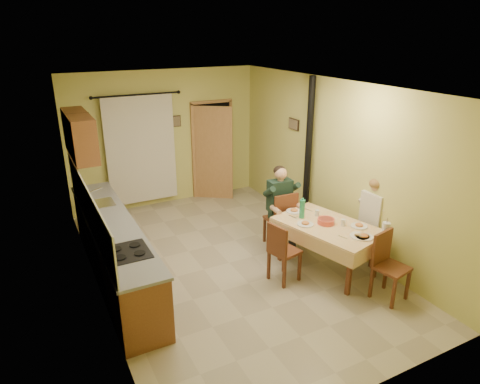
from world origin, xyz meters
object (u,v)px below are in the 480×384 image
chair_left (284,263)px  stove_flue (307,175)px  chair_near (389,280)px  chair_right (372,244)px  dining_table (327,247)px  man_far (281,198)px  chair_far (280,229)px  man_right (375,210)px

chair_left → stove_flue: size_ratio=0.34×
chair_near → chair_right: chair_near is taller
dining_table → man_far: 1.16m
chair_near → chair_far: bearing=-88.3°
chair_far → man_far: bearing=90.0°
dining_table → stove_flue: stove_flue is taller
man_right → chair_right: bearing=-90.0°
chair_near → man_far: size_ratio=0.70×
man_far → man_right: 1.54m
chair_far → man_right: man_right is taller
chair_near → man_right: 1.21m
chair_right → man_right: bearing=90.0°
chair_right → stove_flue: size_ratio=0.33×
chair_far → man_right: bearing=-44.5°
chair_right → man_right: 0.59m
chair_left → man_far: 1.28m
chair_near → chair_right: (0.55, 0.91, -0.00)m
man_far → chair_near: bearing=-73.3°
dining_table → stove_flue: (0.62, 1.44, 0.64)m
chair_far → chair_left: size_ratio=1.07×
chair_far → chair_left: chair_far is taller
dining_table → chair_left: 0.78m
chair_far → dining_table: bearing=-74.7°
chair_far → man_right: (1.03, -1.13, 0.59)m
dining_table → chair_right: bearing=-23.0°
man_far → stove_flue: (0.84, 0.42, 0.15)m
chair_left → man_far: bearing=138.0°
chair_near → man_far: 2.19m
chair_near → chair_left: (-1.05, 1.06, -0.00)m
chair_right → man_far: man_far is taller
chair_right → stove_flue: bearing=2.5°
man_far → stove_flue: 0.95m
dining_table → man_right: 0.96m
man_right → chair_near: bearing=144.7°
man_far → man_right: (1.03, -1.15, 0.00)m
chair_right → stove_flue: (-0.20, 1.57, 0.74)m
dining_table → stove_flue: bearing=52.1°
chair_left → man_right: man_right is taller
chair_far → chair_left: (-0.56, -0.98, -0.00)m
man_right → stove_flue: (-0.19, 1.57, 0.15)m
chair_far → stove_flue: 1.20m
chair_near → man_far: (-0.49, 2.05, 0.59)m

